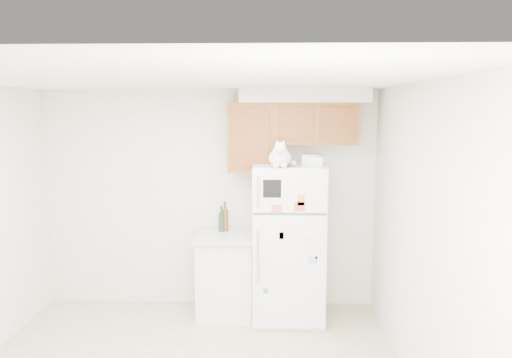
{
  "coord_description": "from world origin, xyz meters",
  "views": [
    {
      "loc": [
        0.73,
        -3.64,
        2.3
      ],
      "look_at": [
        0.56,
        1.55,
        1.55
      ],
      "focal_mm": 35.0,
      "sensor_mm": 36.0,
      "label": 1
    }
  ],
  "objects_px": {
    "bottle_amber": "(225,216)",
    "refrigerator": "(288,242)",
    "cat": "(280,157)",
    "storage_box_back": "(310,159)",
    "storage_box_front": "(316,161)",
    "base_counter": "(226,274)",
    "bottle_green": "(221,219)"
  },
  "relations": [
    {
      "from": "refrigerator",
      "to": "bottle_amber",
      "type": "relative_size",
      "value": 5.05
    },
    {
      "from": "base_counter",
      "to": "storage_box_front",
      "type": "height_order",
      "value": "storage_box_front"
    },
    {
      "from": "bottle_amber",
      "to": "storage_box_back",
      "type": "bearing_deg",
      "value": -10.02
    },
    {
      "from": "base_counter",
      "to": "bottle_amber",
      "type": "distance_m",
      "value": 0.64
    },
    {
      "from": "cat",
      "to": "bottle_amber",
      "type": "height_order",
      "value": "cat"
    },
    {
      "from": "storage_box_back",
      "to": "storage_box_front",
      "type": "relative_size",
      "value": 1.2
    },
    {
      "from": "refrigerator",
      "to": "base_counter",
      "type": "xyz_separation_m",
      "value": [
        -0.69,
        0.07,
        -0.39
      ]
    },
    {
      "from": "bottle_green",
      "to": "base_counter",
      "type": "bearing_deg",
      "value": -64.1
    },
    {
      "from": "base_counter",
      "to": "storage_box_front",
      "type": "relative_size",
      "value": 6.13
    },
    {
      "from": "base_counter",
      "to": "storage_box_back",
      "type": "bearing_deg",
      "value": -1.52
    },
    {
      "from": "refrigerator",
      "to": "base_counter",
      "type": "distance_m",
      "value": 0.79
    },
    {
      "from": "base_counter",
      "to": "refrigerator",
      "type": "bearing_deg",
      "value": -6.09
    },
    {
      "from": "cat",
      "to": "storage_box_front",
      "type": "xyz_separation_m",
      "value": [
        0.38,
        0.17,
        -0.06
      ]
    },
    {
      "from": "cat",
      "to": "base_counter",
      "type": "bearing_deg",
      "value": 151.27
    },
    {
      "from": "cat",
      "to": "storage_box_back",
      "type": "distance_m",
      "value": 0.45
    },
    {
      "from": "cat",
      "to": "storage_box_front",
      "type": "bearing_deg",
      "value": 23.96
    },
    {
      "from": "base_counter",
      "to": "cat",
      "type": "bearing_deg",
      "value": -28.73
    },
    {
      "from": "base_counter",
      "to": "storage_box_back",
      "type": "height_order",
      "value": "storage_box_back"
    },
    {
      "from": "cat",
      "to": "storage_box_back",
      "type": "height_order",
      "value": "cat"
    },
    {
      "from": "refrigerator",
      "to": "bottle_green",
      "type": "bearing_deg",
      "value": 165.95
    },
    {
      "from": "storage_box_front",
      "to": "base_counter",
      "type": "bearing_deg",
      "value": -168.65
    },
    {
      "from": "base_counter",
      "to": "bottle_green",
      "type": "height_order",
      "value": "bottle_green"
    },
    {
      "from": "refrigerator",
      "to": "storage_box_front",
      "type": "relative_size",
      "value": 11.33
    },
    {
      "from": "bottle_amber",
      "to": "refrigerator",
      "type": "bearing_deg",
      "value": -16.82
    },
    {
      "from": "refrigerator",
      "to": "cat",
      "type": "xyz_separation_m",
      "value": [
        -0.1,
        -0.25,
        0.96
      ]
    },
    {
      "from": "storage_box_back",
      "to": "storage_box_front",
      "type": "xyz_separation_m",
      "value": [
        0.05,
        -0.13,
        -0.01
      ]
    },
    {
      "from": "storage_box_back",
      "to": "refrigerator",
      "type": "bearing_deg",
      "value": -164.33
    },
    {
      "from": "storage_box_front",
      "to": "bottle_green",
      "type": "height_order",
      "value": "storage_box_front"
    },
    {
      "from": "storage_box_back",
      "to": "bottle_amber",
      "type": "height_order",
      "value": "storage_box_back"
    },
    {
      "from": "cat",
      "to": "bottle_green",
      "type": "xyz_separation_m",
      "value": [
        -0.65,
        0.44,
        -0.74
      ]
    },
    {
      "from": "base_counter",
      "to": "storage_box_back",
      "type": "relative_size",
      "value": 5.11
    },
    {
      "from": "storage_box_back",
      "to": "bottle_amber",
      "type": "relative_size",
      "value": 0.53
    }
  ]
}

